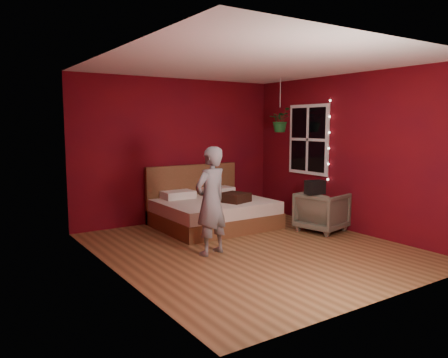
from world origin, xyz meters
TOP-DOWN VIEW (x-y plane):
  - floor at (0.00, 0.00)m, footprint 4.50×4.50m
  - room_walls at (0.00, 0.00)m, footprint 4.04×4.54m
  - window at (1.97, 0.90)m, footprint 0.05×0.97m
  - fairy_lights at (1.94, 0.38)m, footprint 0.04×0.04m
  - bed at (0.25, 1.49)m, footprint 1.87×1.59m
  - person at (-0.64, 0.07)m, footprint 0.61×0.48m
  - armchair at (1.60, 0.17)m, footprint 0.86×0.84m
  - handbag at (1.34, 0.09)m, footprint 0.34×0.24m
  - throw_pillow at (0.47, 1.10)m, footprint 0.53×0.53m
  - hanging_plant at (1.53, 1.19)m, footprint 0.51×0.48m

SIDE VIEW (x-z plane):
  - floor at x=0.00m, z-range 0.00..0.00m
  - bed at x=0.25m, z-range -0.25..0.78m
  - armchair at x=1.60m, z-range 0.00..0.66m
  - throw_pillow at x=0.47m, z-range 0.47..0.62m
  - person at x=-0.64m, z-range 0.00..1.48m
  - handbag at x=1.34m, z-range 0.66..0.88m
  - fairy_lights at x=1.94m, z-range 0.77..2.22m
  - window at x=1.97m, z-range 0.87..2.14m
  - room_walls at x=0.00m, z-range 0.37..2.99m
  - hanging_plant at x=1.53m, z-range 1.37..2.34m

